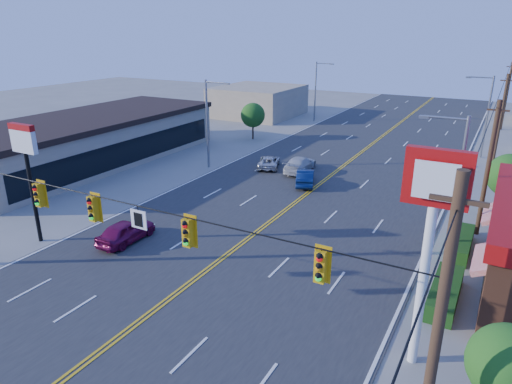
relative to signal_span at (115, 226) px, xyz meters
The scene contains 21 objects.
ground 4.89m from the signal_span, ahead, with size 160.00×160.00×0.00m, color gray.
road 20.58m from the signal_span, 89.66° to the left, with size 20.00×120.00×0.06m, color #2D2D30.
signal_span is the anchor object (origin of this frame).
kfc_pylon 11.87m from the signal_span, 19.78° to the left, with size 2.20×0.36×8.50m.
strip_mall 28.46m from the signal_span, 140.56° to the left, with size 10.40×26.40×4.40m.
pizza_hut_sign 11.60m from the signal_span, 159.81° to the left, with size 1.90×0.30×6.85m.
streetlight_se 17.76m from the signal_span, 52.06° to the left, with size 2.55×0.25×8.00m.
streetlight_ne 39.54m from the signal_span, 73.98° to the left, with size 2.55×0.25×8.00m.
streetlight_sw 24.46m from the signal_span, 115.88° to the left, with size 2.55×0.25×8.00m.
streetlight_nw 49.17m from the signal_span, 102.54° to the left, with size 2.55×0.25×8.00m.
utility_pole_near 21.82m from the signal_span, 55.61° to the left, with size 0.28×0.28×8.40m, color #47301E.
utility_pole_mid 38.06m from the signal_span, 71.11° to the left, with size 0.28×0.28×8.40m, color #47301E.
utility_pole_far 55.39m from the signal_span, 77.15° to the left, with size 0.28×0.28×8.40m, color #47301E.
tree_kfc_rear 25.95m from the signal_span, 58.24° to the left, with size 2.94×2.94×4.41m.
tree_kfc_front 14.46m from the signal_span, ahead, with size 2.52×2.52×3.78m.
tree_west 36.42m from the signal_span, 110.75° to the left, with size 2.80×2.80×4.20m.
bld_west_far 52.03m from the signal_span, 112.50° to the left, with size 11.00×12.00×4.20m, color tan.
car_magenta 9.81m from the signal_span, 133.78° to the left, with size 1.59×3.96×1.35m, color maroon.
car_blue 21.97m from the signal_span, 92.46° to the left, with size 1.37×3.93×1.29m, color #0D1E4B.
car_white 25.18m from the signal_span, 96.46° to the left, with size 1.90×4.68×1.36m, color #BCBCBC.
car_silver 25.47m from the signal_span, 103.36° to the left, with size 1.79×3.88×1.08m, color #B3B4B9.
Camera 1 is at (12.72, -11.67, 12.23)m, focal length 32.00 mm.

